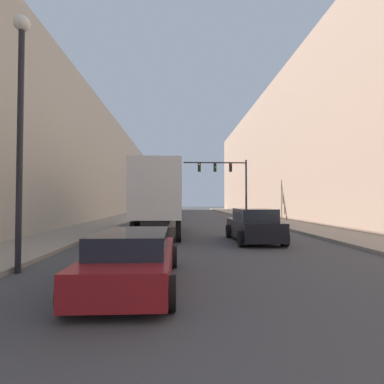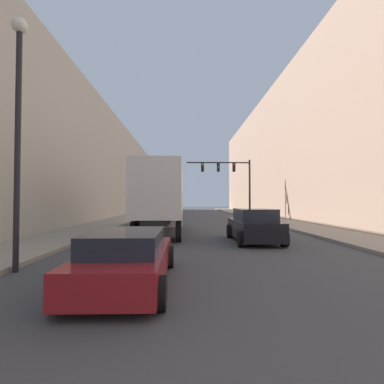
% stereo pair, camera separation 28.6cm
% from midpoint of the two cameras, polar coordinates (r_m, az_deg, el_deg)
% --- Properties ---
extents(sidewalk_right, '(3.32, 80.00, 0.15)m').
position_cam_midpoint_polar(sidewalk_right, '(30.18, 14.48, -5.23)').
color(sidewalk_right, gray).
rests_on(sidewalk_right, ground).
extents(sidewalk_left, '(3.32, 80.00, 0.15)m').
position_cam_midpoint_polar(sidewalk_left, '(29.55, -15.08, -5.31)').
color(sidewalk_left, gray).
rests_on(sidewalk_left, ground).
extents(building_right, '(6.00, 80.00, 15.59)m').
position_cam_midpoint_polar(building_right, '(32.33, 22.40, 8.82)').
color(building_right, '#997A66').
rests_on(building_right, ground).
extents(building_left, '(6.00, 80.00, 12.17)m').
position_cam_midpoint_polar(building_left, '(31.10, -23.46, 6.06)').
color(building_left, '#BCB29E').
rests_on(building_left, ground).
extents(semi_truck, '(2.45, 11.90, 3.98)m').
position_cam_midpoint_polar(semi_truck, '(19.20, -6.24, -0.98)').
color(semi_truck, silver).
rests_on(semi_truck, ground).
extents(sedan_car, '(2.04, 4.80, 1.27)m').
position_cam_midpoint_polar(sedan_car, '(7.41, -12.18, -12.24)').
color(sedan_car, maroon).
rests_on(sedan_car, ground).
extents(suv_car, '(2.12, 4.55, 1.60)m').
position_cam_midpoint_polar(suv_car, '(14.84, 11.10, -6.34)').
color(suv_car, black).
rests_on(suv_car, ground).
extents(traffic_signal_gantry, '(6.74, 0.35, 6.30)m').
position_cam_midpoint_polar(traffic_signal_gantry, '(31.84, 6.81, 2.93)').
color(traffic_signal_gantry, black).
rests_on(traffic_signal_gantry, ground).
extents(street_lamp, '(0.44, 0.44, 7.18)m').
position_cam_midpoint_polar(street_lamp, '(9.94, -30.61, 13.66)').
color(street_lamp, black).
rests_on(street_lamp, ground).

